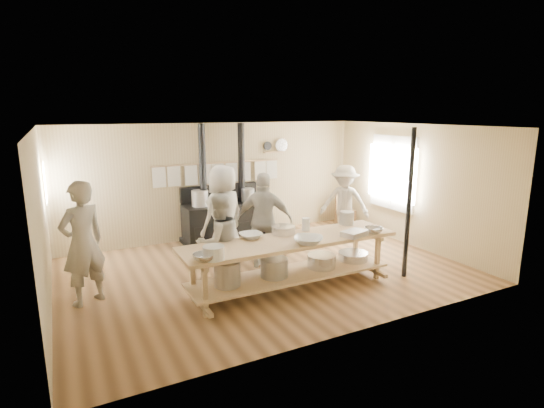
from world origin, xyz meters
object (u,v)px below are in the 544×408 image
(cook_right, at_px, (264,221))
(roasting_pan, at_px, (354,233))
(prep_table, at_px, (290,259))
(cook_by_window, at_px, (344,203))
(cook_center, at_px, (224,215))
(chair, at_px, (345,216))
(cook_left, at_px, (219,242))
(stove, at_px, (224,218))
(cook_far_left, at_px, (83,243))

(cook_right, xyz_separation_m, roasting_pan, (0.94, -1.45, 0.01))
(prep_table, bearing_deg, cook_by_window, 37.36)
(cook_center, distance_m, chair, 3.90)
(cook_by_window, xyz_separation_m, chair, (0.71, 0.90, -0.60))
(prep_table, relative_size, cook_left, 2.27)
(stove, height_order, cook_center, stove)
(cook_right, distance_m, roasting_pan, 1.72)
(cook_far_left, bearing_deg, roasting_pan, 134.90)
(prep_table, distance_m, cook_by_window, 3.10)
(cook_left, xyz_separation_m, cook_right, (1.09, 0.56, 0.10))
(chair, bearing_deg, cook_left, -157.60)
(cook_right, height_order, chair, cook_right)
(cook_center, bearing_deg, cook_by_window, 162.28)
(cook_by_window, relative_size, roasting_pan, 4.12)
(cook_far_left, xyz_separation_m, roasting_pan, (4.01, -1.28, -0.05))
(cook_left, bearing_deg, prep_table, 143.63)
(stove, height_order, cook_far_left, stove)
(stove, bearing_deg, roasting_pan, -73.14)
(cook_left, relative_size, chair, 1.93)
(prep_table, distance_m, roasting_pan, 1.13)
(cook_far_left, distance_m, chair, 6.45)
(stove, height_order, roasting_pan, stove)
(cook_center, height_order, chair, cook_center)
(cook_far_left, xyz_separation_m, cook_left, (1.99, -0.40, -0.15))
(chair, bearing_deg, roasting_pan, -130.26)
(cook_right, xyz_separation_m, chair, (3.08, 1.65, -0.65))
(cook_center, xyz_separation_m, chair, (3.67, 1.12, -0.70))
(prep_table, xyz_separation_m, roasting_pan, (1.02, -0.33, 0.38))
(stove, distance_m, chair, 3.18)
(stove, xyz_separation_m, cook_by_window, (2.44, -1.15, 0.32))
(cook_right, xyz_separation_m, cook_by_window, (2.37, 0.75, -0.04))
(cook_left, height_order, roasting_pan, cook_left)
(cook_far_left, height_order, cook_by_window, cook_far_left)
(cook_far_left, relative_size, cook_center, 1.00)
(cook_left, bearing_deg, cook_center, -121.95)
(chair, xyz_separation_m, roasting_pan, (-2.14, -3.10, 0.65))
(prep_table, relative_size, cook_right, 2.03)
(cook_left, bearing_deg, roasting_pan, 148.78)
(cook_right, bearing_deg, prep_table, 118.76)
(stove, bearing_deg, cook_far_left, -145.38)
(stove, distance_m, prep_table, 3.02)
(prep_table, bearing_deg, cook_right, 85.86)
(cook_far_left, xyz_separation_m, chair, (6.15, 1.82, -0.70))
(cook_right, bearing_deg, chair, -118.84)
(cook_far_left, xyz_separation_m, cook_by_window, (5.44, 0.92, -0.10))
(cook_center, bearing_deg, cook_left, 43.77)
(stove, height_order, prep_table, stove)
(cook_right, bearing_deg, stove, -54.73)
(cook_left, distance_m, cook_by_window, 3.70)
(cook_by_window, bearing_deg, cook_left, -115.35)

